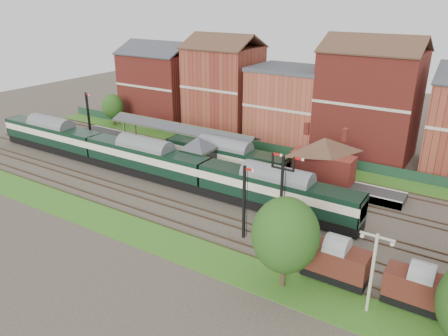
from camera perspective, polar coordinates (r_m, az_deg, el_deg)
The scene contains 20 objects.
ground at distance 55.98m, azimuth -2.70°, elevation -3.12°, with size 160.00×160.00×0.00m, color #473D33.
grass_back at distance 68.63m, azimuth 5.01°, elevation 1.64°, with size 90.00×4.50×0.06m, color #2D6619.
grass_front at distance 47.79m, azimuth -11.09°, elevation -8.12°, with size 90.00×5.00×0.06m, color #2D6619.
fence at distance 70.08m, azimuth 5.80°, elevation 2.66°, with size 90.00×0.12×1.50m, color #193823.
platform at distance 65.82m, azimuth -1.38°, elevation 1.26°, with size 55.00×3.40×1.00m, color #2D2D2D.
signal_box at distance 58.82m, azimuth -3.32°, elevation 1.49°, with size 5.40×5.40×6.00m.
brick_hut at distance 55.56m, azimuth 3.44°, elevation -1.98°, with size 3.20×2.64×2.94m.
station_building at distance 57.43m, azimuth 12.81°, elevation 1.27°, with size 8.10×8.10×5.90m.
canopy at distance 67.91m, azimuth -5.63°, elevation 5.44°, with size 26.00×3.89×4.08m.
semaphore_bracket at distance 46.58m, azimuth 7.60°, elevation -2.36°, with size 3.60×0.25×8.18m.
semaphore_platform_end at distance 79.71m, azimuth -17.32°, elevation 6.69°, with size 1.23×0.25×8.00m.
semaphore_siding at distance 43.97m, azimuth 2.66°, elevation -4.38°, with size 1.23×0.25×8.00m.
yard_lamp at distance 36.06m, azimuth 18.85°, elevation -12.33°, with size 2.60×0.22×7.00m.
town_backdrop at distance 74.54m, azimuth 8.35°, elevation 8.70°, with size 69.00×10.00×16.00m.
dmu_train at distance 60.64m, azimuth -10.19°, elevation 1.27°, with size 59.59×3.13×4.58m.
platform_railcar at distance 60.47m, azimuth 0.10°, elevation 1.41°, with size 18.60×2.93×4.28m.
goods_van_a at distance 39.91m, azimuth 14.36°, elevation -11.72°, with size 5.59×2.42×3.39m.
goods_van_b at distance 38.96m, azimuth 24.14°, elevation -14.19°, with size 5.30×2.30×3.22m.
tree_far at distance 36.75m, azimuth 8.02°, elevation -8.67°, with size 5.69×5.69×8.30m.
tree_back at distance 86.70m, azimuth -14.31°, elevation 7.78°, with size 4.09×4.09×5.97m.
Camera 1 is at (29.59, -41.33, 23.46)m, focal length 35.00 mm.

